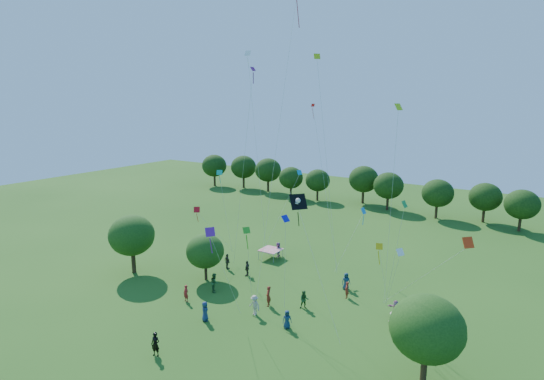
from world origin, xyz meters
The scene contains 39 objects.
near_tree_west centered at (-17.73, 14.72, 4.07)m, with size 4.66×4.66×6.18m.
near_tree_north centered at (-10.13, 17.43, 3.03)m, with size 3.78×3.78×4.74m.
near_tree_east centered at (12.29, 12.59, 3.90)m, with size 4.60×4.60×5.98m.
treeline centered at (-1.73, 55.43, 4.09)m, with size 88.01×8.77×6.77m.
tent_red_stripe centered at (-7.84, 25.90, 1.04)m, with size 2.20×2.20×1.10m.
tent_blue centered at (9.99, 20.14, 1.04)m, with size 2.20×2.20×1.10m.
man_in_black centered at (-4.35, 5.59, 0.89)m, with size 0.66×0.43×1.77m, color black.
crowd_person_0 centered at (1.54, 13.80, 0.75)m, with size 0.74×0.40×1.50m, color navy.
crowd_person_1 centered at (-1.77, 16.15, 0.91)m, with size 0.68×0.44×1.82m, color maroon.
crowd_person_2 centered at (1.11, 17.43, 0.81)m, with size 0.80×0.43×1.61m, color #214E21.
crowd_person_3 centered at (-1.88, 14.19, 0.87)m, with size 1.14×0.51×1.74m, color #BBA696.
crowd_person_4 centered at (-10.07, 20.78, 0.84)m, with size 0.99×0.45×1.69m, color #413B34.
crowd_person_5 centered at (8.21, 20.16, 0.75)m, with size 1.40×0.50×1.50m, color #AA638A.
crowd_person_6 centered at (2.64, 22.95, 0.83)m, with size 0.82×0.44×1.66m, color navy.
crowd_person_7 centered at (3.41, 21.32, 0.78)m, with size 0.58×0.37×1.55m, color maroon.
crowd_person_8 centered at (-7.63, 15.83, 0.90)m, with size 0.89×0.48×1.79m, color #235326.
crowd_person_9 centered at (8.75, 17.91, 0.85)m, with size 1.10×0.50×1.69m, color #AFA28C.
crowd_person_10 centered at (-7.21, 20.48, 0.81)m, with size 0.95×0.43×1.62m, color #3D3731.
crowd_person_11 centered at (-7.45, 26.86, 0.86)m, with size 1.60×0.57×1.72m, color #8F5388.
crowd_person_12 centered at (-4.72, 11.20, 0.83)m, with size 0.82×0.44×1.65m, color navy.
crowd_person_13 centered at (-8.43, 12.84, 0.77)m, with size 0.57×0.37×1.53m, color maroon.
pirate_kite centered at (1.90, 14.78, 10.05)m, with size 5.69×3.55×9.39m.
red_high_kite centered at (-2.03, 19.92, 21.98)m, with size 0.77×6.51×26.34m.
small_kite_0 centered at (-1.56, 25.25, 12.39)m, with size 4.45×2.53×16.11m.
small_kite_1 centered at (7.51, 17.60, 6.10)m, with size 0.58×2.82×5.84m.
small_kite_2 centered at (-0.41, 23.17, 16.52)m, with size 2.90×0.60×20.57m.
small_kite_3 centered at (8.99, 17.31, 8.84)m, with size 1.88×2.82×9.46m.
small_kite_4 centered at (0.90, 14.53, 7.81)m, with size 0.53×0.68×7.69m.
small_kite_5 centered at (-1.70, 9.04, 7.88)m, with size 0.68×3.41×7.75m.
small_kite_6 centered at (9.12, 16.73, 6.35)m, with size 2.06×3.70×6.09m.
small_kite_7 centered at (-11.95, 22.32, 8.95)m, with size 1.60×0.71×9.05m.
small_kite_8 centered at (-12.53, 19.52, 5.93)m, with size 2.67×3.54×5.52m.
small_kite_9 centered at (13.01, 14.15, 8.31)m, with size 7.08×7.17×8.66m.
small_kite_10 centered at (7.85, 18.71, 13.78)m, with size 0.83×1.35×16.19m.
small_kite_11 centered at (0.96, 9.49, 7.83)m, with size 2.06×3.45×8.20m.
small_kite_12 centered at (2.19, 27.40, 6.08)m, with size 1.30×4.63×5.67m.
small_kite_13 centered at (-5.63, 18.58, 15.03)m, with size 3.96×1.86×19.23m.
small_kite_14 centered at (-8.04, 22.82, 17.42)m, with size 1.15×2.15×21.19m.
small_kite_15 centered at (-5.93, 27.59, 8.37)m, with size 2.56×4.32×8.82m.
Camera 1 is at (17.15, -12.60, 17.62)m, focal length 28.00 mm.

